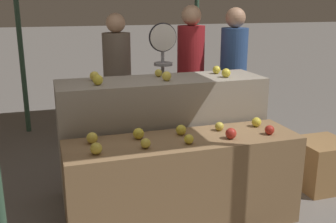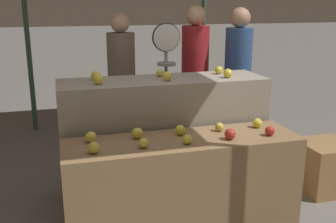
# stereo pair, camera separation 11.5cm
# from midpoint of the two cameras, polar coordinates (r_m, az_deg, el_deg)

# --- Properties ---
(ground_plane) EXTENTS (60.00, 60.00, 0.00)m
(ground_plane) POSITION_cam_midpoint_polar(r_m,az_deg,el_deg) (3.45, 1.24, -15.94)
(ground_plane) COLOR slate
(display_counter_front) EXTENTS (1.89, 0.55, 0.76)m
(display_counter_front) POSITION_cam_midpoint_polar(r_m,az_deg,el_deg) (3.27, 1.28, -10.27)
(display_counter_front) COLOR olive
(display_counter_front) RESTS_ON ground_plane
(display_counter_back) EXTENTS (1.89, 0.55, 1.13)m
(display_counter_back) POSITION_cam_midpoint_polar(r_m,az_deg,el_deg) (3.73, -1.71, -3.84)
(display_counter_back) COLOR gray
(display_counter_back) RESTS_ON ground_plane
(apple_front_0) EXTENTS (0.09, 0.09, 0.09)m
(apple_front_0) POSITION_cam_midpoint_polar(r_m,az_deg,el_deg) (2.86, -11.52, -5.29)
(apple_front_0) COLOR gold
(apple_front_0) RESTS_ON display_counter_front
(apple_front_1) EXTENTS (0.08, 0.08, 0.08)m
(apple_front_1) POSITION_cam_midpoint_polar(r_m,az_deg,el_deg) (2.92, -4.40, -4.63)
(apple_front_1) COLOR gold
(apple_front_1) RESTS_ON display_counter_front
(apple_front_2) EXTENTS (0.08, 0.08, 0.08)m
(apple_front_2) POSITION_cam_midpoint_polar(r_m,az_deg,el_deg) (3.01, 1.95, -4.03)
(apple_front_2) COLOR gold
(apple_front_2) RESTS_ON display_counter_front
(apple_front_3) EXTENTS (0.09, 0.09, 0.09)m
(apple_front_3) POSITION_cam_midpoint_polar(r_m,az_deg,el_deg) (3.14, 8.09, -3.17)
(apple_front_3) COLOR #B72D23
(apple_front_3) RESTS_ON display_counter_front
(apple_front_4) EXTENTS (0.08, 0.08, 0.08)m
(apple_front_4) POSITION_cam_midpoint_polar(r_m,az_deg,el_deg) (3.30, 13.56, -2.62)
(apple_front_4) COLOR #AD281E
(apple_front_4) RESTS_ON display_counter_front
(apple_front_5) EXTENTS (0.09, 0.09, 0.09)m
(apple_front_5) POSITION_cam_midpoint_polar(r_m,az_deg,el_deg) (3.08, -12.01, -3.78)
(apple_front_5) COLOR yellow
(apple_front_5) RESTS_ON display_counter_front
(apple_front_6) EXTENTS (0.09, 0.09, 0.09)m
(apple_front_6) POSITION_cam_midpoint_polar(r_m,az_deg,el_deg) (3.12, -5.35, -3.21)
(apple_front_6) COLOR gold
(apple_front_6) RESTS_ON display_counter_front
(apple_front_7) EXTENTS (0.09, 0.09, 0.09)m
(apple_front_7) POSITION_cam_midpoint_polar(r_m,az_deg,el_deg) (3.20, 0.87, -2.70)
(apple_front_7) COLOR gold
(apple_front_7) RESTS_ON display_counter_front
(apple_front_8) EXTENTS (0.08, 0.08, 0.08)m
(apple_front_8) POSITION_cam_midpoint_polar(r_m,az_deg,el_deg) (3.33, 6.49, -2.16)
(apple_front_8) COLOR gold
(apple_front_8) RESTS_ON display_counter_front
(apple_front_9) EXTENTS (0.08, 0.08, 0.08)m
(apple_front_9) POSITION_cam_midpoint_polar(r_m,az_deg,el_deg) (3.49, 11.80, -1.52)
(apple_front_9) COLOR gold
(apple_front_9) RESTS_ON display_counter_front
(apple_back_0) EXTENTS (0.09, 0.09, 0.09)m
(apple_back_0) POSITION_cam_midpoint_polar(r_m,az_deg,el_deg) (3.36, -11.12, 4.51)
(apple_back_0) COLOR gold
(apple_back_0) RESTS_ON display_counter_back
(apple_back_1) EXTENTS (0.08, 0.08, 0.08)m
(apple_back_1) POSITION_cam_midpoint_polar(r_m,az_deg,el_deg) (3.48, -1.16, 5.15)
(apple_back_1) COLOR yellow
(apple_back_1) RESTS_ON display_counter_back
(apple_back_2) EXTENTS (0.08, 0.08, 0.08)m
(apple_back_2) POSITION_cam_midpoint_polar(r_m,az_deg,el_deg) (3.68, 7.54, 5.57)
(apple_back_2) COLOR gold
(apple_back_2) RESTS_ON display_counter_back
(apple_back_3) EXTENTS (0.08, 0.08, 0.08)m
(apple_back_3) POSITION_cam_midpoint_polar(r_m,az_deg,el_deg) (3.55, -11.54, 5.04)
(apple_back_3) COLOR yellow
(apple_back_3) RESTS_ON display_counter_back
(apple_back_4) EXTENTS (0.07, 0.07, 0.07)m
(apple_back_4) POSITION_cam_midpoint_polar(r_m,az_deg,el_deg) (3.68, -2.33, 5.60)
(apple_back_4) COLOR gold
(apple_back_4) RESTS_ON display_counter_back
(apple_back_5) EXTENTS (0.08, 0.08, 0.08)m
(apple_back_5) POSITION_cam_midpoint_polar(r_m,az_deg,el_deg) (3.86, 6.21, 6.04)
(apple_back_5) COLOR gold
(apple_back_5) RESTS_ON display_counter_back
(produce_scale) EXTENTS (0.31, 0.20, 1.60)m
(produce_scale) POSITION_cam_midpoint_polar(r_m,az_deg,el_deg) (4.26, -1.52, 7.06)
(produce_scale) COLOR #99999E
(produce_scale) RESTS_ON ground_plane
(person_vendor_at_scale) EXTENTS (0.41, 0.41, 1.78)m
(person_vendor_at_scale) POSITION_cam_midpoint_polar(r_m,az_deg,el_deg) (4.73, 2.61, 6.29)
(person_vendor_at_scale) COLOR #2D2D38
(person_vendor_at_scale) RESTS_ON ground_plane
(person_customer_left) EXTENTS (0.44, 0.44, 1.69)m
(person_customer_left) POSITION_cam_midpoint_polar(r_m,az_deg,el_deg) (4.68, -8.06, 5.34)
(person_customer_left) COLOR #2D2D38
(person_customer_left) RESTS_ON ground_plane
(person_customer_right) EXTENTS (0.32, 0.32, 1.75)m
(person_customer_right) POSITION_cam_midpoint_polar(r_m,az_deg,el_deg) (4.72, 8.75, 5.95)
(person_customer_right) COLOR #2D2D38
(person_customer_right) RESTS_ON ground_plane
(wooden_crate_side) EXTENTS (0.49, 0.49, 0.49)m
(wooden_crate_side) POSITION_cam_midpoint_polar(r_m,az_deg,el_deg) (4.23, 20.61, -7.16)
(wooden_crate_side) COLOR #9E7547
(wooden_crate_side) RESTS_ON ground_plane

